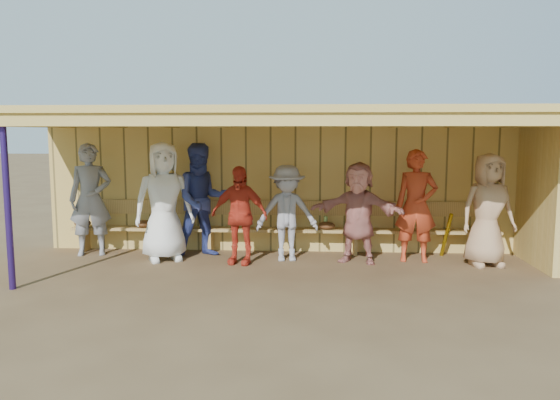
# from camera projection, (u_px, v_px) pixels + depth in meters

# --- Properties ---
(ground) EXTENTS (90.00, 90.00, 0.00)m
(ground) POSITION_uv_depth(u_px,v_px,m) (279.00, 268.00, 8.71)
(ground) COLOR brown
(ground) RESTS_ON ground
(player_a) EXTENTS (0.81, 0.63, 1.97)m
(player_a) POSITION_uv_depth(u_px,v_px,m) (91.00, 199.00, 9.54)
(player_a) COLOR gray
(player_a) RESTS_ON ground
(player_b) EXTENTS (1.15, 0.99, 2.00)m
(player_b) POSITION_uv_depth(u_px,v_px,m) (164.00, 201.00, 9.14)
(player_b) COLOR white
(player_b) RESTS_ON ground
(player_c) EXTENTS (1.17, 1.06, 1.97)m
(player_c) POSITION_uv_depth(u_px,v_px,m) (202.00, 200.00, 9.43)
(player_c) COLOR #33418E
(player_c) RESTS_ON ground
(player_d) EXTENTS (1.00, 0.57, 1.61)m
(player_d) POSITION_uv_depth(u_px,v_px,m) (239.00, 215.00, 8.91)
(player_d) COLOR red
(player_d) RESTS_ON ground
(player_e) EXTENTS (1.11, 0.72, 1.61)m
(player_e) POSITION_uv_depth(u_px,v_px,m) (287.00, 213.00, 9.14)
(player_e) COLOR #9797A0
(player_e) RESTS_ON ground
(player_f) EXTENTS (1.63, 0.91, 1.67)m
(player_f) POSITION_uv_depth(u_px,v_px,m) (358.00, 213.00, 8.99)
(player_f) COLOR tan
(player_f) RESTS_ON ground
(player_g) EXTENTS (0.72, 0.51, 1.87)m
(player_g) POSITION_uv_depth(u_px,v_px,m) (416.00, 206.00, 9.06)
(player_g) COLOR #B93B1D
(player_g) RESTS_ON ground
(player_h) EXTENTS (0.99, 0.74, 1.83)m
(player_h) POSITION_uv_depth(u_px,v_px,m) (488.00, 210.00, 8.76)
(player_h) COLOR tan
(player_h) RESTS_ON ground
(dugout_structure) EXTENTS (8.80, 3.20, 2.50)m
(dugout_structure) POSITION_uv_depth(u_px,v_px,m) (304.00, 160.00, 9.16)
(dugout_structure) COLOR #D5B15A
(dugout_structure) RESTS_ON ground
(bench) EXTENTS (7.60, 0.34, 0.93)m
(bench) POSITION_uv_depth(u_px,v_px,m) (283.00, 224.00, 9.75)
(bench) COLOR tan
(bench) RESTS_ON ground
(dugout_equipment) EXTENTS (7.46, 0.62, 0.80)m
(dugout_equipment) POSITION_uv_depth(u_px,v_px,m) (230.00, 226.00, 9.68)
(dugout_equipment) COLOR gold
(dugout_equipment) RESTS_ON ground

